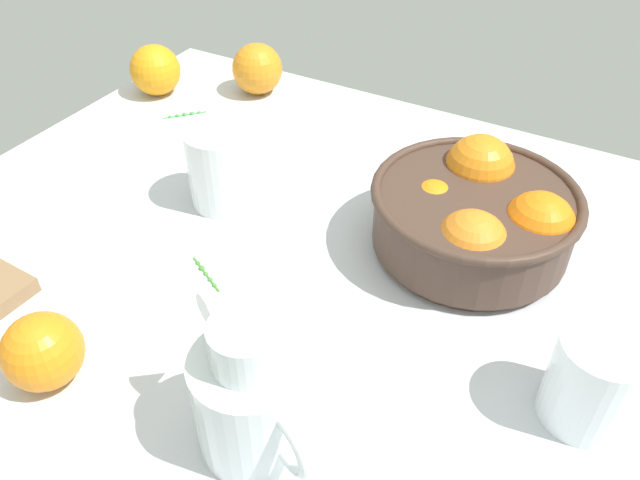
{
  "coord_description": "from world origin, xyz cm",
  "views": [
    {
      "loc": [
        25.58,
        -50.03,
        51.11
      ],
      "look_at": [
        -0.84,
        -2.93,
        5.83
      ],
      "focal_mm": 35.19,
      "sensor_mm": 36.0,
      "label": 1
    }
  ],
  "objects_px": {
    "juice_glass": "(591,385)",
    "loose_orange_1": "(155,70)",
    "spoon": "(230,145)",
    "loose_orange_2": "(257,69)",
    "juice_pitcher": "(253,402)",
    "loose_orange_0": "(43,351)",
    "fruit_bowl": "(476,216)",
    "second_glass": "(221,170)"
  },
  "relations": [
    {
      "from": "second_glass",
      "to": "loose_orange_2",
      "type": "relative_size",
      "value": 1.24
    },
    {
      "from": "juice_pitcher",
      "to": "loose_orange_1",
      "type": "distance_m",
      "value": 0.72
    },
    {
      "from": "fruit_bowl",
      "to": "spoon",
      "type": "xyz_separation_m",
      "value": [
        -0.4,
        0.05,
        -0.05
      ]
    },
    {
      "from": "fruit_bowl",
      "to": "loose_orange_0",
      "type": "bearing_deg",
      "value": -127.42
    },
    {
      "from": "juice_glass",
      "to": "fruit_bowl",
      "type": "bearing_deg",
      "value": 133.8
    },
    {
      "from": "juice_glass",
      "to": "loose_orange_1",
      "type": "distance_m",
      "value": 0.85
    },
    {
      "from": "juice_pitcher",
      "to": "loose_orange_2",
      "type": "distance_m",
      "value": 0.69
    },
    {
      "from": "juice_pitcher",
      "to": "loose_orange_1",
      "type": "height_order",
      "value": "juice_pitcher"
    },
    {
      "from": "fruit_bowl",
      "to": "juice_glass",
      "type": "bearing_deg",
      "value": -46.2
    },
    {
      "from": "loose_orange_0",
      "to": "loose_orange_1",
      "type": "relative_size",
      "value": 0.91
    },
    {
      "from": "loose_orange_0",
      "to": "loose_orange_1",
      "type": "bearing_deg",
      "value": 120.7
    },
    {
      "from": "juice_pitcher",
      "to": "loose_orange_0",
      "type": "bearing_deg",
      "value": -168.85
    },
    {
      "from": "fruit_bowl",
      "to": "spoon",
      "type": "distance_m",
      "value": 0.41
    },
    {
      "from": "fruit_bowl",
      "to": "loose_orange_2",
      "type": "relative_size",
      "value": 2.86
    },
    {
      "from": "loose_orange_2",
      "to": "spoon",
      "type": "height_order",
      "value": "loose_orange_2"
    },
    {
      "from": "loose_orange_2",
      "to": "second_glass",
      "type": "bearing_deg",
      "value": -64.66
    },
    {
      "from": "loose_orange_0",
      "to": "fruit_bowl",
      "type": "bearing_deg",
      "value": 52.58
    },
    {
      "from": "fruit_bowl",
      "to": "loose_orange_2",
      "type": "distance_m",
      "value": 0.52
    },
    {
      "from": "second_glass",
      "to": "loose_orange_0",
      "type": "distance_m",
      "value": 0.33
    },
    {
      "from": "juice_glass",
      "to": "spoon",
      "type": "height_order",
      "value": "juice_glass"
    },
    {
      "from": "fruit_bowl",
      "to": "loose_orange_0",
      "type": "xyz_separation_m",
      "value": [
        -0.3,
        -0.39,
        -0.01
      ]
    },
    {
      "from": "juice_pitcher",
      "to": "juice_glass",
      "type": "xyz_separation_m",
      "value": [
        0.25,
        0.17,
        -0.01
      ]
    },
    {
      "from": "loose_orange_2",
      "to": "spoon",
      "type": "distance_m",
      "value": 0.19
    },
    {
      "from": "juice_glass",
      "to": "loose_orange_0",
      "type": "bearing_deg",
      "value": -155.4
    },
    {
      "from": "juice_pitcher",
      "to": "juice_glass",
      "type": "height_order",
      "value": "juice_pitcher"
    },
    {
      "from": "juice_pitcher",
      "to": "loose_orange_1",
      "type": "bearing_deg",
      "value": 137.44
    },
    {
      "from": "loose_orange_2",
      "to": "spoon",
      "type": "relative_size",
      "value": 0.66
    },
    {
      "from": "loose_orange_2",
      "to": "juice_pitcher",
      "type": "bearing_deg",
      "value": -56.56
    },
    {
      "from": "fruit_bowl",
      "to": "second_glass",
      "type": "relative_size",
      "value": 2.3
    },
    {
      "from": "juice_pitcher",
      "to": "second_glass",
      "type": "relative_size",
      "value": 1.46
    },
    {
      "from": "juice_glass",
      "to": "spoon",
      "type": "distance_m",
      "value": 0.62
    },
    {
      "from": "loose_orange_1",
      "to": "loose_orange_2",
      "type": "bearing_deg",
      "value": 30.48
    },
    {
      "from": "loose_orange_1",
      "to": "spoon",
      "type": "bearing_deg",
      "value": -21.96
    },
    {
      "from": "juice_glass",
      "to": "loose_orange_0",
      "type": "relative_size",
      "value": 1.26
    },
    {
      "from": "juice_pitcher",
      "to": "second_glass",
      "type": "xyz_separation_m",
      "value": [
        -0.24,
        0.29,
        -0.01
      ]
    },
    {
      "from": "loose_orange_0",
      "to": "loose_orange_2",
      "type": "bearing_deg",
      "value": 104.86
    },
    {
      "from": "second_glass",
      "to": "juice_glass",
      "type": "bearing_deg",
      "value": -12.83
    },
    {
      "from": "juice_glass",
      "to": "loose_orange_1",
      "type": "xyz_separation_m",
      "value": [
        -0.79,
        0.32,
        0.0
      ]
    },
    {
      "from": "loose_orange_0",
      "to": "loose_orange_1",
      "type": "distance_m",
      "value": 0.62
    },
    {
      "from": "loose_orange_1",
      "to": "fruit_bowl",
      "type": "bearing_deg",
      "value": -12.76
    },
    {
      "from": "fruit_bowl",
      "to": "juice_glass",
      "type": "height_order",
      "value": "fruit_bowl"
    },
    {
      "from": "second_glass",
      "to": "loose_orange_2",
      "type": "bearing_deg",
      "value": 115.34
    }
  ]
}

